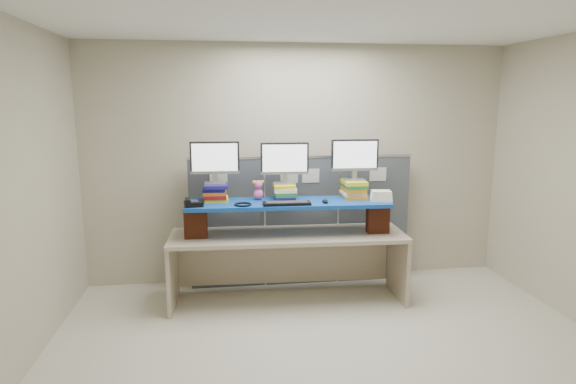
{
  "coord_description": "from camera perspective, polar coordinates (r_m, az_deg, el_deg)",
  "views": [
    {
      "loc": [
        -0.91,
        -3.62,
        2.15
      ],
      "look_at": [
        -0.23,
        1.27,
        1.21
      ],
      "focal_mm": 30.0,
      "sensor_mm": 36.0,
      "label": 1
    }
  ],
  "objects": [
    {
      "name": "desk_phone",
      "position": [
        4.91,
        -11.21,
        -1.32
      ],
      "size": [
        0.21,
        0.19,
        0.08
      ],
      "rotation": [
        0.0,
        0.0,
        0.15
      ],
      "color": "black",
      "rests_on": "blue_board"
    },
    {
      "name": "monitor_right",
      "position": [
        5.21,
        7.91,
        4.11
      ],
      "size": [
        0.51,
        0.15,
        0.44
      ],
      "rotation": [
        0.0,
        0.0,
        -0.04
      ],
      "color": "#96969A",
      "rests_on": "book_stack_right"
    },
    {
      "name": "book_stack_center",
      "position": [
        5.14,
        -0.37,
        0.02
      ],
      "size": [
        0.26,
        0.32,
        0.16
      ],
      "color": "navy",
      "rests_on": "blue_board"
    },
    {
      "name": "keyboard",
      "position": [
        4.88,
        -0.15,
        -1.34
      ],
      "size": [
        0.49,
        0.17,
        0.03
      ],
      "rotation": [
        0.0,
        0.0,
        -0.01
      ],
      "color": "black",
      "rests_on": "blue_board"
    },
    {
      "name": "mouse",
      "position": [
        4.98,
        4.42,
        -1.1
      ],
      "size": [
        0.07,
        0.11,
        0.03
      ],
      "primitive_type": "ellipsoid",
      "rotation": [
        0.0,
        0.0,
        -0.14
      ],
      "color": "black",
      "rests_on": "blue_board"
    },
    {
      "name": "plush_toy",
      "position": [
        5.12,
        -3.53,
        0.28
      ],
      "size": [
        0.12,
        0.09,
        0.21
      ],
      "rotation": [
        0.0,
        0.0,
        -0.17
      ],
      "color": "pink",
      "rests_on": "blue_board"
    },
    {
      "name": "book_stack_left",
      "position": [
        5.13,
        -8.59,
        -0.02
      ],
      "size": [
        0.26,
        0.31,
        0.18
      ],
      "color": "yellow",
      "rests_on": "blue_board"
    },
    {
      "name": "desk",
      "position": [
        5.17,
        0.0,
        -6.59
      ],
      "size": [
        2.51,
        0.81,
        0.76
      ],
      "rotation": [
        0.0,
        0.0,
        -0.04
      ],
      "color": "#B8A78C",
      "rests_on": "ground"
    },
    {
      "name": "blue_board",
      "position": [
        5.05,
        0.0,
        -1.33
      ],
      "size": [
        2.14,
        0.61,
        0.04
      ],
      "primitive_type": "cube",
      "rotation": [
        0.0,
        0.0,
        -0.04
      ],
      "color": "navy",
      "rests_on": "brick_pier_left"
    },
    {
      "name": "monitor_left",
      "position": [
        5.07,
        -8.66,
        3.78
      ],
      "size": [
        0.51,
        0.15,
        0.44
      ],
      "rotation": [
        0.0,
        0.0,
        -0.04
      ],
      "color": "#96969A",
      "rests_on": "book_stack_left"
    },
    {
      "name": "headset",
      "position": [
        4.87,
        -5.36,
        -1.47
      ],
      "size": [
        0.22,
        0.22,
        0.02
      ],
      "primitive_type": "torus",
      "rotation": [
        0.0,
        0.0,
        0.26
      ],
      "color": "black",
      "rests_on": "blue_board"
    },
    {
      "name": "monitor_center",
      "position": [
        5.09,
        -0.4,
        3.73
      ],
      "size": [
        0.51,
        0.15,
        0.44
      ],
      "rotation": [
        0.0,
        0.0,
        -0.04
      ],
      "color": "#96969A",
      "rests_on": "book_stack_center"
    },
    {
      "name": "book_stack_right",
      "position": [
        5.26,
        7.82,
        0.33
      ],
      "size": [
        0.26,
        0.3,
        0.19
      ],
      "color": "orange",
      "rests_on": "blue_board"
    },
    {
      "name": "binder_stack",
      "position": [
        5.16,
        10.97,
        -0.48
      ],
      "size": [
        0.26,
        0.23,
        0.11
      ],
      "rotation": [
        0.0,
        0.0,
        -0.22
      ],
      "color": "white",
      "rests_on": "blue_board"
    },
    {
      "name": "brick_pier_left",
      "position": [
        5.03,
        -10.88,
        -3.62
      ],
      "size": [
        0.23,
        0.13,
        0.31
      ],
      "primitive_type": "cube",
      "rotation": [
        0.0,
        0.0,
        -0.04
      ],
      "color": "brown",
      "rests_on": "desk"
    },
    {
      "name": "room",
      "position": [
        3.8,
        6.09,
        -0.62
      ],
      "size": [
        5.0,
        4.0,
        2.8
      ],
      "color": "#BDB59C",
      "rests_on": "ground"
    },
    {
      "name": "cubicle_partition",
      "position": [
        5.64,
        1.61,
        -3.36
      ],
      "size": [
        2.6,
        0.06,
        1.53
      ],
      "color": "#40454C",
      "rests_on": "ground"
    },
    {
      "name": "brick_pier_right",
      "position": [
        5.22,
        10.59,
        -3.09
      ],
      "size": [
        0.23,
        0.13,
        0.31
      ],
      "primitive_type": "cube",
      "rotation": [
        0.0,
        0.0,
        -0.04
      ],
      "color": "brown",
      "rests_on": "desk"
    }
  ]
}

